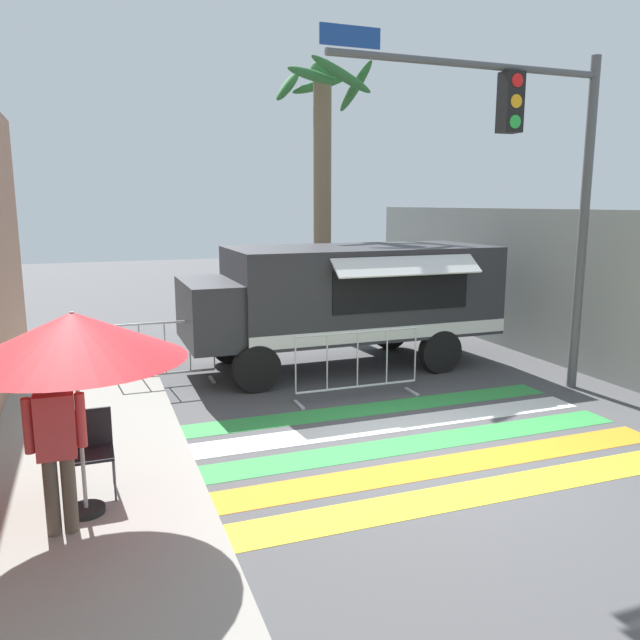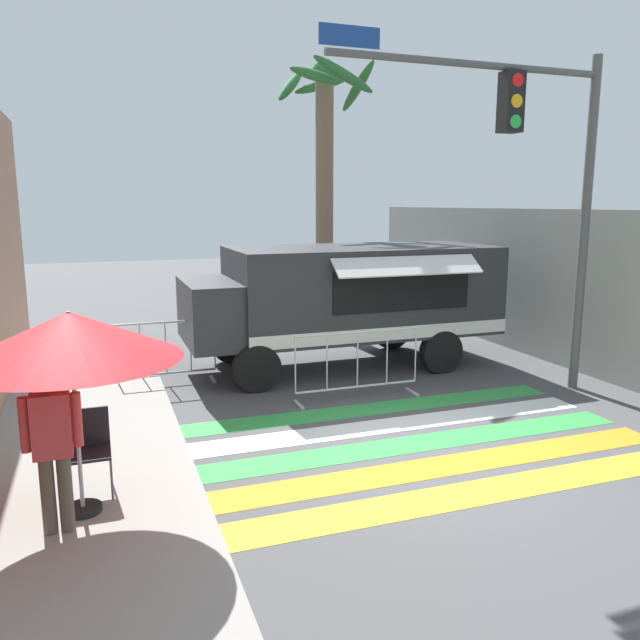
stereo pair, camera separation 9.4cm
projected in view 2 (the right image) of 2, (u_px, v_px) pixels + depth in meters
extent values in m
plane|color=#4C4C4F|center=(432.00, 458.00, 7.91)|extent=(60.00, 60.00, 0.00)
cube|color=gray|center=(576.00, 290.00, 12.01)|extent=(0.20, 16.00, 3.08)
cube|color=yellow|center=(477.00, 492.00, 6.97)|extent=(6.40, 0.56, 0.01)
cube|color=orange|center=(442.00, 466.00, 7.68)|extent=(6.40, 0.56, 0.01)
cube|color=green|center=(413.00, 444.00, 8.38)|extent=(6.40, 0.56, 0.01)
cube|color=white|center=(388.00, 425.00, 9.08)|extent=(6.40, 0.56, 0.01)
cube|color=green|center=(367.00, 409.00, 9.78)|extent=(6.40, 0.56, 0.01)
cube|color=#2D2D33|center=(361.00, 290.00, 12.24)|extent=(5.10, 2.32, 1.69)
cube|color=#2D2D33|center=(234.00, 311.00, 11.44)|extent=(1.80, 2.14, 1.14)
cube|color=#1E232D|center=(186.00, 298.00, 11.11)|extent=(0.06, 1.86, 0.43)
cube|color=black|center=(403.00, 290.00, 11.23)|extent=(2.70, 0.03, 0.76)
cube|color=white|center=(409.00, 266.00, 10.96)|extent=(2.80, 0.43, 0.31)
cube|color=white|center=(387.00, 334.00, 11.28)|extent=(5.10, 0.01, 0.24)
cylinder|color=black|center=(257.00, 368.00, 10.66)|extent=(0.83, 0.22, 0.83)
cylinder|color=black|center=(231.00, 342.00, 12.63)|extent=(0.83, 0.22, 0.83)
cylinder|color=black|center=(441.00, 351.00, 11.86)|extent=(0.83, 0.22, 0.83)
cylinder|color=black|center=(391.00, 330.00, 13.83)|extent=(0.83, 0.22, 0.83)
cylinder|color=#515456|center=(584.00, 229.00, 10.47)|extent=(0.16, 0.16, 5.53)
cylinder|color=#515456|center=(472.00, 64.00, 9.24)|extent=(4.65, 0.11, 0.11)
cube|color=black|center=(511.00, 102.00, 9.54)|extent=(0.32, 0.28, 0.90)
cylinder|color=red|center=(518.00, 80.00, 9.35)|extent=(0.20, 0.02, 0.20)
cylinder|color=#F2A519|center=(517.00, 101.00, 9.41)|extent=(0.20, 0.02, 0.20)
cylinder|color=green|center=(516.00, 122.00, 9.47)|extent=(0.20, 0.02, 0.20)
cube|color=navy|center=(350.00, 36.00, 8.52)|extent=(0.90, 0.02, 0.28)
cylinder|color=black|center=(83.00, 509.00, 6.17)|extent=(0.36, 0.36, 0.06)
cylinder|color=#B2B2B7|center=(76.00, 415.00, 5.99)|extent=(0.04, 0.04, 2.02)
cone|color=red|center=(70.00, 336.00, 5.85)|extent=(2.09, 2.09, 0.46)
cylinder|color=#4C4C51|center=(67.00, 486.00, 6.25)|extent=(0.02, 0.02, 0.44)
cylinder|color=#4C4C51|center=(112.00, 480.00, 6.39)|extent=(0.02, 0.02, 0.44)
cylinder|color=#4C4C51|center=(68.00, 469.00, 6.65)|extent=(0.02, 0.02, 0.44)
cylinder|color=#4C4C51|center=(111.00, 464.00, 6.79)|extent=(0.02, 0.02, 0.44)
cube|color=black|center=(88.00, 454.00, 6.48)|extent=(0.45, 0.45, 0.03)
cube|color=black|center=(87.00, 427.00, 6.63)|extent=(0.45, 0.03, 0.41)
cylinder|color=brown|center=(48.00, 495.00, 5.73)|extent=(0.13, 0.13, 0.74)
cylinder|color=brown|center=(66.00, 493.00, 5.78)|extent=(0.13, 0.13, 0.74)
cube|color=#CC3F3F|center=(51.00, 425.00, 5.63)|extent=(0.34, 0.20, 0.60)
cylinder|color=#CC3F3F|center=(24.00, 425.00, 5.55)|extent=(0.09, 0.09, 0.51)
cylinder|color=#CC3F3F|center=(77.00, 419.00, 5.70)|extent=(0.09, 0.09, 0.51)
sphere|color=#9E7051|center=(47.00, 379.00, 5.55)|extent=(0.21, 0.21, 0.21)
cylinder|color=#B7BABF|center=(358.00, 332.00, 10.12)|extent=(2.14, 0.04, 0.04)
cylinder|color=#B7BABF|center=(357.00, 387.00, 10.29)|extent=(2.14, 0.04, 0.04)
cylinder|color=#B7BABF|center=(295.00, 365.00, 9.84)|extent=(0.02, 0.02, 0.92)
cylinder|color=#B7BABF|center=(327.00, 363.00, 10.02)|extent=(0.02, 0.02, 0.92)
cylinder|color=#B7BABF|center=(358.00, 360.00, 10.20)|extent=(0.02, 0.02, 0.92)
cylinder|color=#B7BABF|center=(387.00, 357.00, 10.38)|extent=(0.02, 0.02, 0.92)
cylinder|color=#B7BABF|center=(416.00, 354.00, 10.56)|extent=(0.02, 0.02, 0.92)
cube|color=#B7BABF|center=(299.00, 405.00, 9.98)|extent=(0.06, 0.44, 0.03)
cube|color=#B7BABF|center=(412.00, 392.00, 10.66)|extent=(0.06, 0.44, 0.03)
cylinder|color=#B7BABF|center=(165.00, 322.00, 10.95)|extent=(1.73, 0.04, 0.04)
cylinder|color=#B7BABF|center=(167.00, 373.00, 11.12)|extent=(1.73, 0.04, 0.04)
cylinder|color=#B7BABF|center=(114.00, 352.00, 10.74)|extent=(0.02, 0.02, 0.92)
cylinder|color=#B7BABF|center=(140.00, 350.00, 10.89)|extent=(0.02, 0.02, 0.92)
cylinder|color=#B7BABF|center=(166.00, 348.00, 11.03)|extent=(0.02, 0.02, 0.92)
cylinder|color=#B7BABF|center=(190.00, 346.00, 11.18)|extent=(0.02, 0.02, 0.92)
cylinder|color=#B7BABF|center=(215.00, 344.00, 11.32)|extent=(0.02, 0.02, 0.92)
cube|color=#B7BABF|center=(120.00, 388.00, 10.88)|extent=(0.06, 0.44, 0.03)
cube|color=#B7BABF|center=(213.00, 379.00, 11.42)|extent=(0.06, 0.44, 0.03)
cylinder|color=#7A664C|center=(324.00, 209.00, 15.36)|extent=(0.44, 0.44, 6.10)
sphere|color=#2D6B33|center=(325.00, 72.00, 14.77)|extent=(0.60, 0.60, 0.60)
ellipsoid|color=#2D6B33|center=(358.00, 87.00, 15.19)|extent=(0.39, 1.67, 1.14)
ellipsoid|color=#2D6B33|center=(322.00, 85.00, 15.50)|extent=(1.47, 0.64, 0.62)
ellipsoid|color=#2D6B33|center=(290.00, 86.00, 15.08)|extent=(1.18, 1.43, 1.08)
ellipsoid|color=#2D6B33|center=(314.00, 75.00, 14.22)|extent=(1.10, 1.06, 0.65)
ellipsoid|color=#2D6B33|center=(344.00, 75.00, 14.08)|extent=(1.70, 0.54, 0.86)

